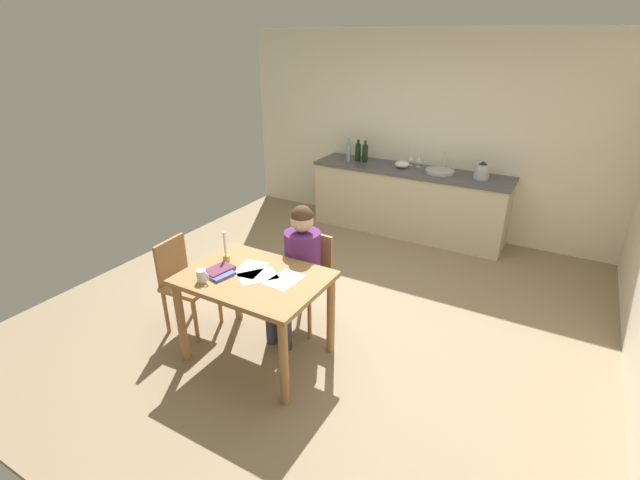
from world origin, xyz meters
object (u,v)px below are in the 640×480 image
Objects in this scene: bottle_wine_red at (365,153)px; chair_at_table at (308,276)px; candlestick at (226,253)px; book_cookery at (219,270)px; stovetop_kettle at (482,171)px; wine_glass_near_sink at (419,159)px; bottle_oil at (349,151)px; bottle_vinegar at (358,152)px; wine_glass_by_kettle at (411,158)px; coffee_mug at (202,276)px; mixing_bowl at (402,164)px; dining_table at (255,290)px; book_magazine at (220,274)px; chair_side_empty at (185,281)px; sink_unit at (440,171)px; person_seated at (298,263)px.

chair_at_table is at bearing -76.45° from bottle_wine_red.
candlestick is 0.89× the size of bottle_wine_red.
book_cookery is 3.51m from stovetop_kettle.
wine_glass_near_sink reaches higher than chair_at_table.
bottle_vinegar is (0.10, 0.08, -0.01)m from bottle_oil.
wine_glass_by_kettle is at bearing 8.62° from bottle_vinegar.
bottle_wine_red is at bearing 93.62° from coffee_mug.
chair_at_table is at bearing -111.09° from stovetop_kettle.
bottle_wine_red is 0.56m from mixing_bowl.
stovetop_kettle is (1.06, 3.15, 0.36)m from dining_table.
stovetop_kettle is at bearing 68.37° from coffee_mug.
bottle_oil is 2.07× the size of wine_glass_near_sink.
chair_at_table reaches higher than coffee_mug.
bottle_vinegar is at bearing 109.03° from book_magazine.
chair_at_table reaches higher than book_cookery.
wine_glass_near_sink is (0.59, 3.20, 0.17)m from candlestick.
wine_glass_near_sink is at bearing 86.17° from dining_table.
book_cookery is 0.73× the size of bottle_oil.
book_magazine is 0.05m from book_cookery.
wine_glass_by_kettle is at bearing 74.01° from chair_side_empty.
dining_table is 3.25m from bottle_wine_red.
sink_unit reaches higher than coffee_mug.
stovetop_kettle is at bearing 68.91° from chair_at_table.
chair_at_table reaches higher than book_magazine.
sink_unit reaches higher than wine_glass_near_sink.
wine_glass_near_sink is at bearing 87.38° from person_seated.
mixing_bowl is at bearing 89.23° from dining_table.
candlestick reaches higher than chair_at_table.
wine_glass_by_kettle reaches higher than chair_side_empty.
chair_at_table is 2.70m from wine_glass_near_sink.
chair_side_empty is 3.32× the size of candlestick.
wine_glass_near_sink is 1.00× the size of wine_glass_by_kettle.
chair_side_empty is 2.94× the size of bottle_vinegar.
bottle_oil reaches higher than mixing_bowl.
bottle_oil reaches higher than wine_glass_near_sink.
bottle_oil reaches higher than bottle_vinegar.
coffee_mug is 0.16m from book_magazine.
dining_table is at bearing -99.93° from sink_unit.
mixing_bowl is at bearing 179.57° from sink_unit.
bottle_vinegar reaches higher than candlestick.
candlestick is 3.08m from mixing_bowl.
person_seated is 5.43× the size of stovetop_kettle.
stovetop_kettle is at bearing -8.98° from wine_glass_by_kettle.
dining_table is 0.68m from chair_at_table.
sink_unit reaches higher than book_magazine.
sink_unit is (0.55, 3.15, 0.28)m from dining_table.
mixing_bowl is 0.17m from wine_glass_by_kettle.
person_seated is 3.76× the size of bottle_oil.
person_seated is 2.81m from wine_glass_by_kettle.
person_seated reaches higher than dining_table.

